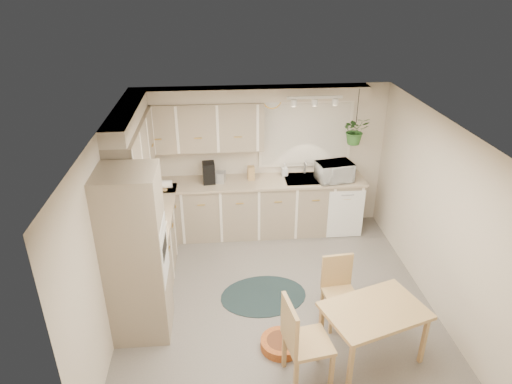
% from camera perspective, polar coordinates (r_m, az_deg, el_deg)
% --- Properties ---
extents(floor, '(4.20, 4.20, 0.00)m').
position_cam_1_polar(floor, '(6.26, 2.61, -13.35)').
color(floor, slate).
rests_on(floor, ground).
extents(ceiling, '(4.20, 4.20, 0.00)m').
position_cam_1_polar(ceiling, '(5.09, 3.15, 8.05)').
color(ceiling, white).
rests_on(ceiling, wall_back).
extents(wall_back, '(4.00, 0.04, 2.40)m').
position_cam_1_polar(wall_back, '(7.46, 0.73, 4.24)').
color(wall_back, beige).
rests_on(wall_back, floor).
extents(wall_front, '(4.00, 0.04, 2.40)m').
position_cam_1_polar(wall_front, '(3.92, 7.12, -19.12)').
color(wall_front, beige).
rests_on(wall_front, floor).
extents(wall_left, '(0.04, 4.20, 2.40)m').
position_cam_1_polar(wall_left, '(5.68, -17.63, -4.46)').
color(wall_left, beige).
rests_on(wall_left, floor).
extents(wall_right, '(0.04, 4.20, 2.40)m').
position_cam_1_polar(wall_right, '(6.15, 21.67, -2.70)').
color(wall_right, beige).
rests_on(wall_right, floor).
extents(base_cab_left, '(0.60, 1.85, 0.90)m').
position_cam_1_polar(base_cab_left, '(6.74, -12.86, -6.15)').
color(base_cab_left, gray).
rests_on(base_cab_left, floor).
extents(base_cab_back, '(3.60, 0.60, 0.90)m').
position_cam_1_polar(base_cab_back, '(7.48, -0.60, -2.00)').
color(base_cab_back, gray).
rests_on(base_cab_back, floor).
extents(counter_left, '(0.64, 1.89, 0.04)m').
position_cam_1_polar(counter_left, '(6.51, -13.18, -2.64)').
color(counter_left, tan).
rests_on(counter_left, base_cab_left).
extents(counter_back, '(3.64, 0.64, 0.04)m').
position_cam_1_polar(counter_back, '(7.27, -0.61, 1.24)').
color(counter_back, tan).
rests_on(counter_back, base_cab_back).
extents(oven_stack, '(0.65, 0.65, 2.10)m').
position_cam_1_polar(oven_stack, '(5.38, -14.77, -7.78)').
color(oven_stack, gray).
rests_on(oven_stack, floor).
extents(wall_oven_face, '(0.02, 0.56, 0.58)m').
position_cam_1_polar(wall_oven_face, '(5.33, -11.36, -7.72)').
color(wall_oven_face, white).
rests_on(wall_oven_face, oven_stack).
extents(upper_cab_left, '(0.35, 2.00, 0.75)m').
position_cam_1_polar(upper_cab_left, '(6.27, -15.10, 5.15)').
color(upper_cab_left, gray).
rests_on(upper_cab_left, wall_left).
extents(upper_cab_back, '(2.00, 0.35, 0.75)m').
position_cam_1_polar(upper_cab_back, '(7.05, -7.29, 8.14)').
color(upper_cab_back, gray).
rests_on(upper_cab_back, wall_back).
extents(soffit_left, '(0.30, 2.00, 0.20)m').
position_cam_1_polar(soffit_left, '(6.13, -15.84, 9.28)').
color(soffit_left, beige).
rests_on(soffit_left, wall_left).
extents(soffit_back, '(3.60, 0.30, 0.20)m').
position_cam_1_polar(soffit_back, '(6.96, -0.77, 12.17)').
color(soffit_back, beige).
rests_on(soffit_back, wall_back).
extents(cooktop, '(0.52, 0.58, 0.02)m').
position_cam_1_polar(cooktop, '(6.00, -13.77, -5.05)').
color(cooktop, white).
rests_on(cooktop, counter_left).
extents(range_hood, '(0.40, 0.60, 0.14)m').
position_cam_1_polar(range_hood, '(5.79, -14.44, -1.19)').
color(range_hood, white).
rests_on(range_hood, upper_cab_left).
extents(window_blinds, '(1.40, 0.02, 1.00)m').
position_cam_1_polar(window_blinds, '(7.39, 6.23, 7.19)').
color(window_blinds, silver).
rests_on(window_blinds, wall_back).
extents(window_frame, '(1.50, 0.02, 1.10)m').
position_cam_1_polar(window_frame, '(7.40, 6.21, 7.21)').
color(window_frame, silver).
rests_on(window_frame, wall_back).
extents(sink, '(0.70, 0.48, 0.10)m').
position_cam_1_polar(sink, '(7.40, 6.35, 1.38)').
color(sink, '#AAADB2').
rests_on(sink, counter_back).
extents(dishwasher_front, '(0.58, 0.02, 0.83)m').
position_cam_1_polar(dishwasher_front, '(7.48, 11.14, -2.77)').
color(dishwasher_front, white).
rests_on(dishwasher_front, base_cab_back).
extents(track_light_bar, '(0.80, 0.04, 0.04)m').
position_cam_1_polar(track_light_bar, '(6.69, 7.36, 11.67)').
color(track_light_bar, white).
rests_on(track_light_bar, ceiling).
extents(wall_clock, '(0.30, 0.03, 0.30)m').
position_cam_1_polar(wall_clock, '(7.14, 2.03, 11.52)').
color(wall_clock, gold).
rests_on(wall_clock, wall_back).
extents(dining_table, '(1.24, 1.01, 0.67)m').
position_cam_1_polar(dining_table, '(5.45, 14.27, -16.72)').
color(dining_table, tan).
rests_on(dining_table, floor).
extents(chair_left, '(0.55, 0.55, 1.02)m').
position_cam_1_polar(chair_left, '(5.00, 6.60, -17.97)').
color(chair_left, tan).
rests_on(chair_left, floor).
extents(chair_back, '(0.45, 0.45, 0.87)m').
position_cam_1_polar(chair_back, '(5.75, 10.55, -12.38)').
color(chair_back, tan).
rests_on(chair_back, floor).
extents(braided_rug, '(1.24, 0.98, 0.01)m').
position_cam_1_polar(braided_rug, '(6.32, 0.94, -12.83)').
color(braided_rug, black).
rests_on(braided_rug, floor).
extents(pet_bed, '(0.52, 0.52, 0.11)m').
position_cam_1_polar(pet_bed, '(5.59, 3.13, -18.41)').
color(pet_bed, '#BB6825').
rests_on(pet_bed, floor).
extents(microwave, '(0.60, 0.40, 0.37)m').
position_cam_1_polar(microwave, '(7.31, 9.79, 2.77)').
color(microwave, white).
rests_on(microwave, counter_back).
extents(soap_bottle, '(0.12, 0.22, 0.10)m').
position_cam_1_polar(soap_bottle, '(7.44, 3.59, 2.38)').
color(soap_bottle, white).
rests_on(soap_bottle, counter_back).
extents(hanging_plant, '(0.42, 0.46, 0.34)m').
position_cam_1_polar(hanging_plant, '(7.18, 12.28, 7.18)').
color(hanging_plant, '#2F6026').
rests_on(hanging_plant, ceiling).
extents(coffee_maker, '(0.20, 0.24, 0.33)m').
position_cam_1_polar(coffee_maker, '(7.18, -5.93, 2.42)').
color(coffee_maker, black).
rests_on(coffee_maker, counter_back).
extents(toaster, '(0.31, 0.22, 0.17)m').
position_cam_1_polar(toaster, '(7.23, -4.99, 1.92)').
color(toaster, '#AAADB2').
rests_on(toaster, counter_back).
extents(knife_block, '(0.11, 0.11, 0.23)m').
position_cam_1_polar(knife_block, '(7.27, -0.63, 2.39)').
color(knife_block, tan).
rests_on(knife_block, counter_back).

